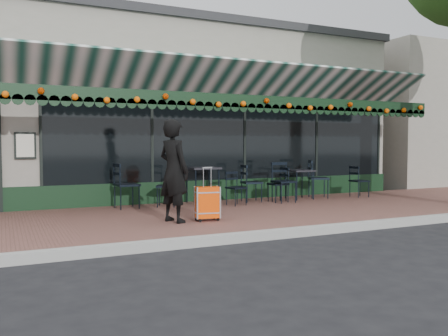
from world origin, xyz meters
name	(u,v)px	position (x,y,z in m)	size (l,w,h in m)	color
ground	(280,237)	(0.00, 0.00, 0.00)	(80.00, 80.00, 0.00)	black
sidewalk	(228,216)	(0.00, 2.00, 0.07)	(18.00, 4.00, 0.15)	brown
curb	(283,233)	(0.00, -0.08, 0.07)	(18.00, 0.16, 0.15)	#9E9E99
restaurant_building	(147,120)	(0.00, 7.84, 2.27)	(12.00, 9.60, 4.50)	gray
neighbor_building_right	(439,123)	(13.00, 8.00, 2.40)	(12.00, 8.00, 4.80)	gray
woman	(174,171)	(-1.39, 1.32, 1.06)	(0.66, 0.44, 1.82)	black
suitcase	(207,203)	(-0.80, 1.20, 0.47)	(0.45, 0.30, 0.96)	#F84807
cafe_table_a	(300,173)	(2.60, 3.29, 0.81)	(0.60, 0.60, 0.73)	black
cafe_table_b	(203,171)	(0.09, 3.56, 0.91)	(0.68, 0.68, 0.84)	black
chair_a_left	(278,184)	(1.81, 3.01, 0.57)	(0.42, 0.42, 0.83)	black
chair_a_right	(318,179)	(3.20, 3.31, 0.64)	(0.49, 0.49, 0.98)	black
chair_a_front	(284,182)	(1.88, 2.88, 0.63)	(0.48, 0.48, 0.97)	black
chair_a_extra	(359,181)	(4.27, 3.00, 0.56)	(0.41, 0.41, 0.82)	black
chair_b_left	(167,187)	(-0.86, 3.35, 0.59)	(0.44, 0.44, 0.88)	black
chair_b_right	(252,183)	(1.24, 3.30, 0.60)	(0.45, 0.45, 0.90)	black
chair_b_front	(236,188)	(0.63, 2.90, 0.54)	(0.39, 0.39, 0.77)	black
chair_solo	(127,185)	(-1.73, 3.43, 0.64)	(0.49, 0.49, 0.99)	black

